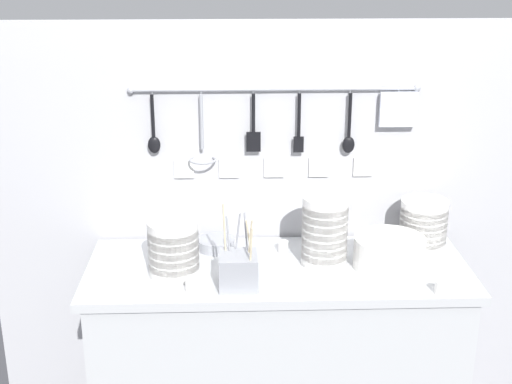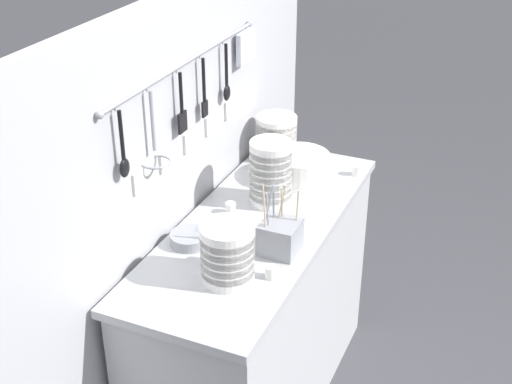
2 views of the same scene
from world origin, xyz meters
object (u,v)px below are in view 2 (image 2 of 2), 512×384
at_px(steel_mixing_bowl, 190,239).
at_px(plate_stack, 299,167).
at_px(cup_by_caddy, 271,272).
at_px(cup_centre, 356,170).
at_px(cutlery_caddy, 280,236).
at_px(bowl_stack_back_corner, 277,137).
at_px(cup_front_right, 207,256).
at_px(bowl_stack_nested_right, 227,253).
at_px(bowl_stack_short_front, 271,173).
at_px(cup_front_left, 230,208).

bearing_deg(steel_mixing_bowl, plate_stack, -16.08).
bearing_deg(cup_by_caddy, cup_centre, -3.07).
distance_m(plate_stack, cutlery_caddy, 0.52).
height_order(bowl_stack_back_corner, cup_front_right, bowl_stack_back_corner).
bearing_deg(steel_mixing_bowl, bowl_stack_nested_right, -123.16).
bearing_deg(plate_stack, bowl_stack_short_front, 172.03).
distance_m(cutlery_caddy, cup_by_caddy, 0.16).
relative_size(cup_front_left, cup_by_caddy, 1.00).
xyz_separation_m(plate_stack, cutlery_caddy, (-0.50, -0.12, 0.00)).
bearing_deg(bowl_stack_back_corner, bowl_stack_nested_right, -167.45).
height_order(cup_front_right, cup_by_caddy, same).
bearing_deg(cup_centre, cup_front_left, 145.00).
bearing_deg(steel_mixing_bowl, bowl_stack_back_corner, -0.78).
distance_m(bowl_stack_nested_right, cup_front_left, 0.41).
relative_size(cup_front_right, cup_by_caddy, 1.00).
height_order(bowl_stack_back_corner, cutlery_caddy, cutlery_caddy).
height_order(plate_stack, cup_front_left, plate_stack).
bearing_deg(bowl_stack_nested_right, steel_mixing_bowl, 56.84).
xyz_separation_m(bowl_stack_short_front, bowl_stack_back_corner, (0.37, 0.13, -0.03)).
xyz_separation_m(bowl_stack_nested_right, cup_by_caddy, (0.06, -0.12, -0.07)).
height_order(bowl_stack_nested_right, steel_mixing_bowl, bowl_stack_nested_right).
bearing_deg(bowl_stack_back_corner, steel_mixing_bowl, 179.22).
bearing_deg(cutlery_caddy, cup_by_caddy, -168.35).
distance_m(bowl_stack_back_corner, cup_front_right, 0.82).
distance_m(bowl_stack_nested_right, bowl_stack_back_corner, 0.89).
relative_size(bowl_stack_back_corner, cup_centre, 4.37).
bearing_deg(cup_front_right, bowl_stack_back_corner, 6.35).
relative_size(cup_centre, cup_front_right, 1.00).
bearing_deg(cup_front_right, cup_centre, -18.75).
bearing_deg(plate_stack, cup_centre, -58.18).
height_order(cup_front_left, cup_by_caddy, same).
distance_m(bowl_stack_nested_right, cup_by_caddy, 0.15).
distance_m(bowl_stack_back_corner, cup_front_left, 0.50).
xyz_separation_m(bowl_stack_nested_right, cup_centre, (0.84, -0.16, -0.07)).
distance_m(bowl_stack_short_front, bowl_stack_back_corner, 0.39).
bearing_deg(bowl_stack_back_corner, cup_centre, -95.21).
relative_size(bowl_stack_back_corner, cup_front_right, 4.37).
relative_size(plate_stack, cup_front_right, 5.87).
bearing_deg(cup_centre, plate_stack, 121.82).
distance_m(cup_front_left, cup_by_caddy, 0.42).
bearing_deg(cup_front_right, bowl_stack_short_front, -4.89).
distance_m(bowl_stack_back_corner, steel_mixing_bowl, 0.74).
bearing_deg(steel_mixing_bowl, cup_by_caddy, -102.67).
bearing_deg(bowl_stack_short_front, cutlery_caddy, -152.11).
bearing_deg(cutlery_caddy, cup_centre, -6.59).
height_order(bowl_stack_nested_right, cup_centre, bowl_stack_nested_right).
xyz_separation_m(steel_mixing_bowl, cup_by_caddy, (-0.07, -0.32, 0.00)).
relative_size(plate_stack, cutlery_caddy, 0.90).
height_order(bowl_stack_back_corner, steel_mixing_bowl, bowl_stack_back_corner).
bearing_deg(cup_front_left, cutlery_caddy, -122.15).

